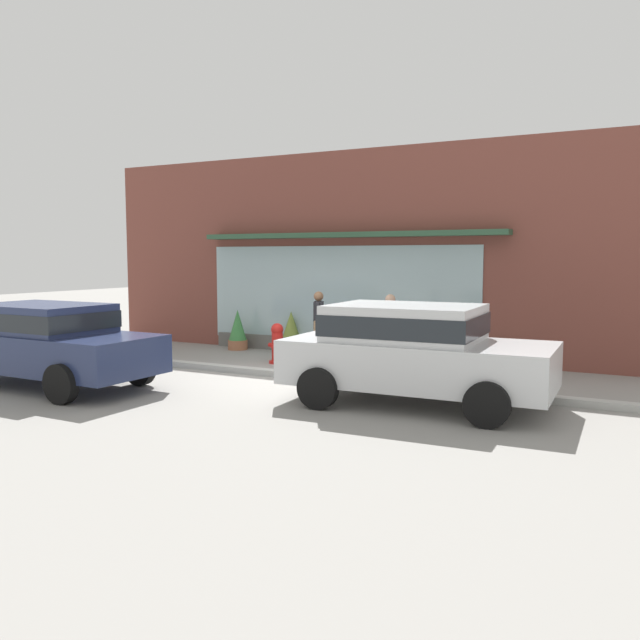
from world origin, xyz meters
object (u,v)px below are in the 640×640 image
potted_plant_near_hydrant (503,353)px  pedestrian_passerby (390,326)px  potted_plant_trailing_edge (291,332)px  potted_plant_doorstep (362,339)px  fire_hydrant (277,343)px  potted_plant_low_front (238,330)px  pedestrian_with_handbag (318,322)px  parked_car_navy (47,339)px  parked_car_silver (413,348)px  potted_plant_corner_tall (321,339)px  potted_plant_window_center (457,346)px

potted_plant_near_hydrant → pedestrian_passerby: bearing=-145.3°
potted_plant_trailing_edge → potted_plant_near_hydrant: potted_plant_trailing_edge is taller
potted_plant_trailing_edge → potted_plant_doorstep: 2.07m
fire_hydrant → potted_plant_low_front: 2.45m
potted_plant_low_front → pedestrian_with_handbag: bearing=-20.1°
parked_car_navy → potted_plant_low_front: size_ratio=4.17×
fire_hydrant → pedestrian_with_handbag: 1.04m
potted_plant_trailing_edge → potted_plant_doorstep: size_ratio=1.19×
potted_plant_doorstep → potted_plant_low_front: (-3.43, -0.04, 0.03)m
parked_car_silver → pedestrian_with_handbag: bearing=136.7°
pedestrian_with_handbag → potted_plant_near_hydrant: size_ratio=2.80×
fire_hydrant → potted_plant_low_front: (-2.02, 1.39, 0.04)m
potted_plant_corner_tall → potted_plant_low_front: potted_plant_low_front is taller
parked_car_silver → potted_plant_trailing_edge: (-4.63, 4.17, -0.43)m
pedestrian_with_handbag → potted_plant_window_center: 3.10m
parked_car_silver → parked_car_navy: size_ratio=0.99×
pedestrian_with_handbag → pedestrian_passerby: (1.70, -0.05, -0.01)m
parked_car_navy → potted_plant_near_hydrant: parked_car_navy is taller
pedestrian_passerby → potted_plant_corner_tall: (-2.27, 1.27, -0.54)m
fire_hydrant → potted_plant_trailing_edge: potted_plant_trailing_edge is taller
pedestrian_with_handbag → parked_car_silver: (3.15, -2.80, -0.02)m
fire_hydrant → potted_plant_corner_tall: (0.29, 1.56, -0.07)m
potted_plant_near_hydrant → parked_car_navy: bearing=-140.0°
fire_hydrant → potted_plant_trailing_edge: size_ratio=0.89×
pedestrian_with_handbag → fire_hydrant: bearing=-90.8°
pedestrian_with_handbag → potted_plant_corner_tall: pedestrian_with_handbag is taller
pedestrian_with_handbag → potted_plant_near_hydrant: (3.73, 1.35, -0.61)m
potted_plant_near_hydrant → parked_car_silver: bearing=-97.9°
pedestrian_with_handbag → potted_plant_low_front: 3.09m
fire_hydrant → pedestrian_with_handbag: (0.85, 0.34, 0.49)m
potted_plant_trailing_edge → potted_plant_corner_tall: 0.94m
potted_plant_corner_tall → fire_hydrant: bearing=-100.4°
pedestrian_with_handbag → potted_plant_trailing_edge: bearing=-155.2°
potted_plant_doorstep → potted_plant_window_center: bearing=6.7°
potted_plant_low_front → parked_car_silver: bearing=-32.6°
potted_plant_doorstep → potted_plant_corner_tall: bearing=173.7°
pedestrian_passerby → potted_plant_low_front: 4.72m
pedestrian_passerby → parked_car_silver: size_ratio=0.38×
potted_plant_corner_tall → potted_plant_doorstep: (1.13, -0.12, 0.08)m
potted_plant_low_front → potted_plant_window_center: bearing=3.0°
fire_hydrant → potted_plant_near_hydrant: (4.58, 1.69, -0.12)m
pedestrian_with_handbag → potted_plant_doorstep: (0.56, 1.10, -0.47)m
potted_plant_window_center → potted_plant_low_front: (-5.61, -0.30, 0.08)m
potted_plant_window_center → potted_plant_near_hydrant: (0.99, 0.00, -0.09)m
potted_plant_trailing_edge → potted_plant_doorstep: bearing=-7.8°
potted_plant_doorstep → parked_car_silver: bearing=-56.4°
pedestrian_with_handbag → potted_plant_corner_tall: bearing=-177.5°
pedestrian_passerby → parked_car_silver: parked_car_silver is taller
potted_plant_doorstep → potted_plant_low_front: size_ratio=0.84×
pedestrian_passerby → potted_plant_doorstep: 1.68m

